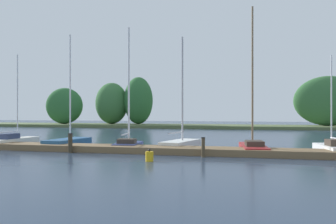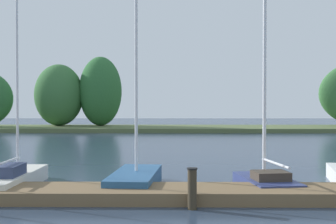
% 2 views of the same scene
% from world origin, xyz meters
% --- Properties ---
extents(dock_pier, '(31.26, 1.80, 0.35)m').
position_xyz_m(dock_pier, '(0.00, 11.39, 0.17)').
color(dock_pier, brown).
rests_on(dock_pier, ground).
extents(far_shore, '(68.30, 8.00, 7.58)m').
position_xyz_m(far_shore, '(4.14, 44.22, 2.66)').
color(far_shore, '#56663D').
rests_on(far_shore, ground).
extents(sailboat_2, '(0.98, 4.41, 6.03)m').
position_xyz_m(sailboat_2, '(-5.48, 12.98, 0.34)').
color(sailboat_2, silver).
rests_on(sailboat_2, ground).
extents(sailboat_3, '(1.61, 3.93, 7.16)m').
position_xyz_m(sailboat_3, '(-1.66, 13.14, 0.35)').
color(sailboat_3, '#285684').
rests_on(sailboat_3, ground).
extents(sailboat_4, '(1.76, 3.40, 7.32)m').
position_xyz_m(sailboat_4, '(2.43, 12.83, 0.40)').
color(sailboat_4, navy).
rests_on(sailboat_4, ground).
extents(sailboat_5, '(1.93, 3.87, 6.78)m').
position_xyz_m(sailboat_5, '(5.50, 13.77, 0.37)').
color(sailboat_5, white).
rests_on(sailboat_5, ground).
extents(sailboat_6, '(1.78, 4.60, 8.12)m').
position_xyz_m(sailboat_6, '(9.69, 12.95, 0.37)').
color(sailboat_6, maroon).
rests_on(sailboat_6, ground).
extents(sailboat_7, '(1.65, 3.49, 5.21)m').
position_xyz_m(sailboat_7, '(13.74, 12.79, 0.33)').
color(sailboat_7, white).
rests_on(sailboat_7, ground).
extents(mooring_piling_2, '(0.27, 0.27, 1.07)m').
position_xyz_m(mooring_piling_2, '(0.02, 10.26, 0.54)').
color(mooring_piling_2, '#3D3323').
rests_on(mooring_piling_2, ground).
extents(mooring_piling_3, '(0.20, 0.20, 0.99)m').
position_xyz_m(mooring_piling_3, '(7.36, 10.09, 0.50)').
color(mooring_piling_3, '#4C3D28').
rests_on(mooring_piling_3, ground).
extents(channel_buoy_1, '(0.36, 0.36, 0.56)m').
position_xyz_m(channel_buoy_1, '(5.23, 8.04, 0.23)').
color(channel_buoy_1, gold).
rests_on(channel_buoy_1, ground).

